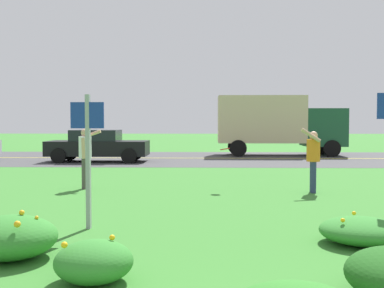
{
  "coord_description": "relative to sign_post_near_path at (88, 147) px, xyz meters",
  "views": [
    {
      "loc": [
        -0.79,
        -1.93,
        1.81
      ],
      "look_at": [
        -1.11,
        8.52,
        1.32
      ],
      "focal_mm": 44.32,
      "sensor_mm": 36.0,
      "label": 1
    }
  ],
  "objects": [
    {
      "name": "person_thrower_white_shirt",
      "position": [
        -1.28,
        4.79,
        -0.41
      ],
      "size": [
        0.57,
        0.5,
        1.63
      ],
      "color": "silver",
      "rests_on": "ground"
    },
    {
      "name": "person_catcher_orange_shirt",
      "position": [
        4.73,
        4.26,
        -0.44
      ],
      "size": [
        0.53,
        0.5,
        1.66
      ],
      "color": "orange",
      "rests_on": "ground"
    },
    {
      "name": "car_black_center_left",
      "position": [
        -2.95,
        13.45,
        -0.65
      ],
      "size": [
        4.5,
        2.0,
        1.45
      ],
      "color": "black",
      "rests_on": "ground"
    },
    {
      "name": "highway_strip",
      "position": [
        2.79,
        15.64,
        -1.38
      ],
      "size": [
        120.0,
        9.71,
        0.01
      ],
      "primitive_type": "cube",
      "color": "#424244",
      "rests_on": "ground"
    },
    {
      "name": "frisbee_red",
      "position": [
        2.49,
        4.57,
        -0.29
      ],
      "size": [
        0.26,
        0.26,
        0.09
      ],
      "color": "red"
    },
    {
      "name": "daylily_clump_front_left",
      "position": [
        0.73,
        -2.68,
        -1.15
      ],
      "size": [
        0.89,
        0.87,
        0.52
      ],
      "color": "#337F2D",
      "rests_on": "ground"
    },
    {
      "name": "highway_center_stripe",
      "position": [
        2.79,
        15.64,
        -1.38
      ],
      "size": [
        120.0,
        0.16,
        0.0
      ],
      "primitive_type": "cube",
      "color": "yellow",
      "rests_on": "ground"
    },
    {
      "name": "daylily_clump_front_center",
      "position": [
        -0.61,
        -1.78,
        -1.1
      ],
      "size": [
        1.25,
        1.19,
        0.63
      ],
      "color": "#337F2D",
      "rests_on": "ground"
    },
    {
      "name": "box_truck_dark_green",
      "position": [
        5.84,
        17.82,
        0.42
      ],
      "size": [
        6.7,
        2.46,
        3.2
      ],
      "color": "#194C2D",
      "rests_on": "ground"
    },
    {
      "name": "daylily_clump_mid_right",
      "position": [
        4.3,
        -0.87,
        -1.19
      ],
      "size": [
        1.23,
        1.17,
        0.43
      ],
      "color": "#337F2D",
      "rests_on": "ground"
    },
    {
      "name": "ground_plane",
      "position": [
        2.79,
        4.83,
        -1.39
      ],
      "size": [
        120.0,
        120.0,
        0.0
      ],
      "primitive_type": "plane",
      "color": "#387A2D"
    },
    {
      "name": "sign_post_near_path",
      "position": [
        0.0,
        0.0,
        0.0
      ],
      "size": [
        0.56,
        0.1,
        2.27
      ],
      "color": "#93969B",
      "rests_on": "ground"
    }
  ]
}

